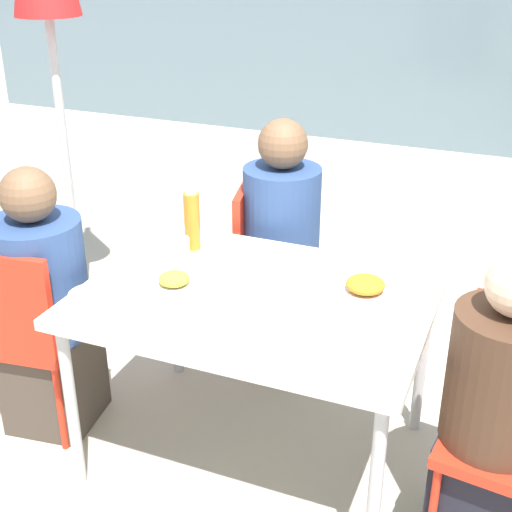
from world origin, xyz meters
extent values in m
plane|color=#B2A893|center=(0.00, 0.00, 0.00)|extent=(24.00, 24.00, 0.00)
cube|color=silver|center=(0.00, 0.00, 0.71)|extent=(1.25, 0.92, 0.04)
cylinder|color=#B7B7B7|center=(-0.56, -0.40, 0.35)|extent=(0.04, 0.04, 0.69)
cylinder|color=#B7B7B7|center=(0.56, -0.40, 0.35)|extent=(0.04, 0.04, 0.69)
cylinder|color=#B7B7B7|center=(-0.56, 0.40, 0.35)|extent=(0.04, 0.04, 0.69)
cylinder|color=#B7B7B7|center=(0.56, 0.40, 0.35)|extent=(0.04, 0.04, 0.69)
cube|color=red|center=(-0.92, -0.12, 0.42)|extent=(0.45, 0.45, 0.04)
cube|color=red|center=(-0.90, -0.30, 0.65)|extent=(0.40, 0.09, 0.42)
cylinder|color=red|center=(-1.11, 0.03, 0.20)|extent=(0.03, 0.03, 0.40)
cylinder|color=red|center=(-0.78, 0.07, 0.20)|extent=(0.03, 0.03, 0.40)
cylinder|color=red|center=(-0.73, -0.27, 0.20)|extent=(0.03, 0.03, 0.40)
cube|color=#473D33|center=(-0.87, -0.11, 0.22)|extent=(0.37, 0.37, 0.44)
cylinder|color=navy|center=(-0.87, -0.11, 0.68)|extent=(0.37, 0.37, 0.49)
sphere|color=brown|center=(-0.87, -0.11, 1.03)|extent=(0.21, 0.21, 0.21)
cube|color=red|center=(0.92, -0.12, 0.42)|extent=(0.45, 0.45, 0.04)
cylinder|color=red|center=(0.78, 0.07, 0.20)|extent=(0.03, 0.03, 0.40)
cube|color=black|center=(0.87, -0.11, 0.22)|extent=(0.35, 0.35, 0.44)
cylinder|color=#472D1E|center=(0.87, -0.11, 0.67)|extent=(0.35, 0.35, 0.46)
cube|color=red|center=(-0.18, 0.76, 0.42)|extent=(0.48, 0.48, 0.04)
cube|color=red|center=(-0.35, 0.72, 0.65)|extent=(0.13, 0.40, 0.42)
cylinder|color=red|center=(-0.05, 0.97, 0.20)|extent=(0.03, 0.03, 0.40)
cylinder|color=red|center=(0.03, 0.64, 0.20)|extent=(0.03, 0.03, 0.40)
cylinder|color=red|center=(-0.38, 0.89, 0.20)|extent=(0.03, 0.03, 0.40)
cylinder|color=red|center=(-0.30, 0.56, 0.20)|extent=(0.03, 0.03, 0.40)
cube|color=#473D33|center=(-0.17, 0.71, 0.22)|extent=(0.38, 0.38, 0.44)
cylinder|color=navy|center=(-0.17, 0.71, 0.70)|extent=(0.35, 0.35, 0.53)
sphere|color=brown|center=(-0.17, 0.71, 1.08)|extent=(0.22, 0.22, 0.22)
cylinder|color=#333333|center=(-1.32, 0.71, 0.03)|extent=(0.36, 0.36, 0.05)
cylinder|color=#BCBCBC|center=(-1.32, 0.71, 1.20)|extent=(0.04, 0.04, 2.40)
cylinder|color=white|center=(0.37, 0.14, 0.74)|extent=(0.26, 0.26, 0.01)
ellipsoid|color=orange|center=(0.37, 0.14, 0.78)|extent=(0.14, 0.14, 0.06)
cylinder|color=white|center=(-0.29, -0.07, 0.74)|extent=(0.21, 0.21, 0.01)
ellipsoid|color=gold|center=(-0.29, -0.07, 0.77)|extent=(0.11, 0.11, 0.05)
cylinder|color=#B7751E|center=(-0.39, 0.27, 0.85)|extent=(0.06, 0.06, 0.24)
cylinder|color=white|center=(-0.39, 0.27, 0.98)|extent=(0.05, 0.05, 0.02)
cylinder|color=silver|center=(-0.38, 0.15, 0.78)|extent=(0.07, 0.07, 0.10)
cylinder|color=white|center=(-0.50, -0.30, 0.76)|extent=(0.16, 0.16, 0.05)
camera|label=1|loc=(0.86, -2.10, 1.96)|focal=50.00mm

